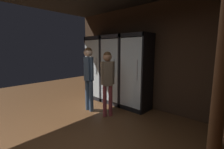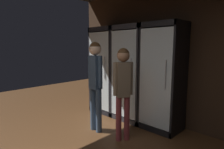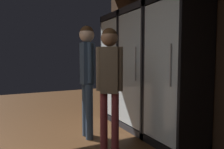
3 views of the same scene
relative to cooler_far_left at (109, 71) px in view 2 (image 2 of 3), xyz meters
name	(u,v)px [view 2 (image 2 of 3)]	position (x,y,z in m)	size (l,w,h in m)	color
wall_back	(197,57)	(1.96, 0.29, 0.41)	(6.00, 0.06, 2.80)	#382619
cooler_far_left	(109,71)	(0.00, 0.00, 0.00)	(0.72, 0.59, 2.02)	black
cooler_left	(133,74)	(0.74, 0.00, -0.01)	(0.72, 0.59, 2.02)	#2B2B30
cooler_center	(164,78)	(1.48, 0.00, 0.00)	(0.72, 0.59, 2.02)	black
shopper_near	(95,77)	(0.65, -0.99, 0.03)	(0.32, 0.22, 1.67)	#384C66
shopper_far	(123,83)	(1.26, -0.92, 0.00)	(0.24, 0.29, 1.56)	brown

